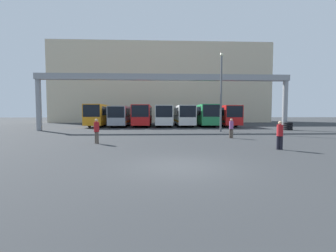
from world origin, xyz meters
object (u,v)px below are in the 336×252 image
(bus_slot_3, at_px, (163,115))
(bus_slot_6, at_px, (223,115))
(bus_slot_0, at_px, (102,114))
(bus_slot_5, at_px, (203,114))
(lamp_post, at_px, (221,89))
(pedestrian_near_center, at_px, (280,134))
(tire_stack, at_px, (288,126))
(bus_slot_4, at_px, (184,115))
(bus_slot_2, at_px, (143,114))
(bus_slot_1, at_px, (122,115))
(pedestrian_far_center, at_px, (97,130))
(pedestrian_near_left, at_px, (231,128))

(bus_slot_3, bearing_deg, bus_slot_6, -1.66)
(bus_slot_0, distance_m, bus_slot_5, 16.14)
(lamp_post, bearing_deg, pedestrian_near_center, -90.29)
(pedestrian_near_center, distance_m, tire_stack, 16.70)
(bus_slot_3, distance_m, tire_stack, 17.92)
(lamp_post, bearing_deg, bus_slot_3, 116.69)
(bus_slot_3, relative_size, bus_slot_4, 1.18)
(bus_slot_2, height_order, bus_slot_3, bus_slot_2)
(pedestrian_near_center, bearing_deg, bus_slot_5, -59.91)
(bus_slot_1, distance_m, bus_slot_4, 9.70)
(bus_slot_1, bearing_deg, bus_slot_3, 3.12)
(bus_slot_0, relative_size, pedestrian_far_center, 7.11)
(bus_slot_2, relative_size, bus_slot_5, 0.96)
(bus_slot_0, height_order, pedestrian_far_center, bus_slot_0)
(bus_slot_6, bearing_deg, pedestrian_far_center, -125.13)
(bus_slot_1, relative_size, pedestrian_far_center, 6.75)
(pedestrian_far_center, relative_size, tire_stack, 1.60)
(bus_slot_2, xyz_separation_m, pedestrian_far_center, (-1.71, -20.63, -0.98))
(pedestrian_near_center, height_order, tire_stack, pedestrian_near_center)
(bus_slot_4, relative_size, lamp_post, 1.19)
(pedestrian_far_center, distance_m, pedestrian_near_center, 11.31)
(pedestrian_near_center, height_order, lamp_post, lamp_post)
(lamp_post, bearing_deg, bus_slot_1, 136.99)
(bus_slot_6, height_order, tire_stack, bus_slot_6)
(bus_slot_4, bearing_deg, bus_slot_6, 5.46)
(bus_slot_6, bearing_deg, bus_slot_3, 178.34)
(bus_slot_0, bearing_deg, pedestrian_near_center, -56.87)
(bus_slot_4, bearing_deg, bus_slot_2, 175.87)
(bus_slot_6, height_order, lamp_post, lamp_post)
(tire_stack, bearing_deg, pedestrian_near_left, -139.40)
(bus_slot_1, bearing_deg, lamp_post, -43.01)
(pedestrian_far_center, bearing_deg, bus_slot_0, 146.20)
(bus_slot_4, distance_m, bus_slot_5, 3.31)
(bus_slot_6, bearing_deg, pedestrian_near_center, -98.87)
(bus_slot_4, bearing_deg, bus_slot_3, 164.46)
(bus_slot_5, bearing_deg, bus_slot_6, -1.68)
(bus_slot_0, bearing_deg, bus_slot_4, -3.76)
(pedestrian_near_left, bearing_deg, lamp_post, -70.71)
(bus_slot_3, xyz_separation_m, bus_slot_5, (6.46, -0.19, 0.08))
(bus_slot_6, bearing_deg, bus_slot_0, 179.32)
(bus_slot_0, relative_size, bus_slot_6, 1.04)
(bus_slot_0, xyz_separation_m, bus_slot_2, (6.46, -0.38, -0.03))
(bus_slot_6, bearing_deg, tire_stack, -61.75)
(bus_slot_1, xyz_separation_m, pedestrian_far_center, (1.52, -20.71, -0.86))
(bus_slot_1, relative_size, bus_slot_4, 1.11)
(pedestrian_near_center, distance_m, lamp_post, 12.61)
(bus_slot_2, height_order, pedestrian_near_left, bus_slot_2)
(bus_slot_1, bearing_deg, bus_slot_5, 0.74)
(pedestrian_far_center, bearing_deg, pedestrian_near_left, 59.08)
(pedestrian_near_center, bearing_deg, bus_slot_3, -44.80)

